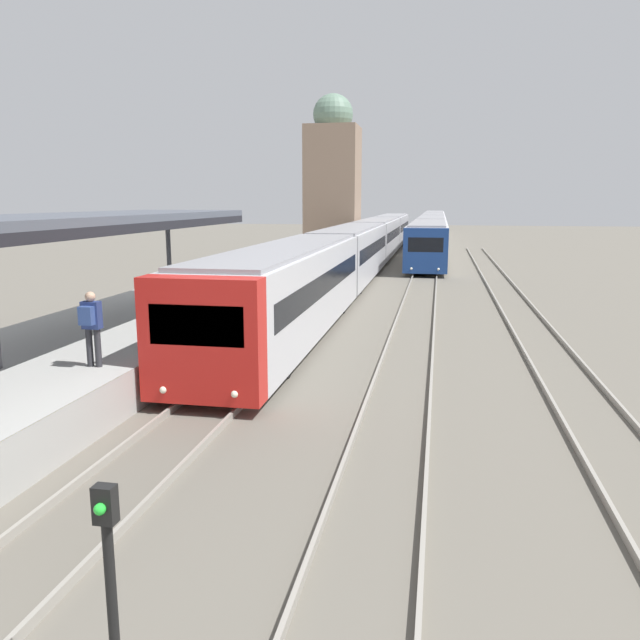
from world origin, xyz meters
name	(u,v)px	position (x,y,z in m)	size (l,w,h in m)	color
person_on_platform	(91,323)	(-2.39, 10.12, 2.00)	(0.40, 0.40, 1.66)	#2D2D33
train_near	(366,243)	(0.00, 41.22, 1.74)	(2.72, 62.08, 3.13)	red
train_far	(432,228)	(4.17, 65.93, 1.72)	(2.70, 60.07, 3.11)	navy
signal_post_near	(109,569)	(2.10, 2.75, 1.29)	(0.20, 0.21, 2.11)	black
distant_domed_building	(333,182)	(-3.37, 47.14, 6.02)	(4.00, 4.00, 12.63)	#89705B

